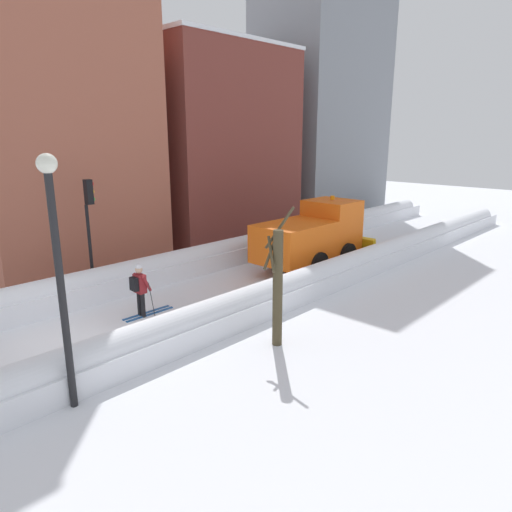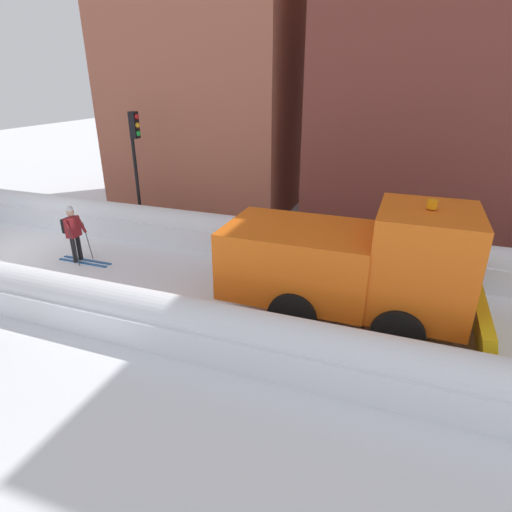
{
  "view_description": "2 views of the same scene",
  "coord_description": "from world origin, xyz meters",
  "px_view_note": "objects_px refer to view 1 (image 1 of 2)",
  "views": [
    {
      "loc": [
        12.43,
        -5.02,
        5.84
      ],
      "look_at": [
        0.97,
        7.05,
        1.42
      ],
      "focal_mm": 32.29,
      "sensor_mm": 36.0,
      "label": 1
    },
    {
      "loc": [
        9.35,
        12.19,
        5.39
      ],
      "look_at": [
        -0.39,
        8.59,
        0.93
      ],
      "focal_mm": 29.55,
      "sensor_mm": 36.0,
      "label": 2
    }
  ],
  "objects_px": {
    "traffic_light_pole": "(90,214)",
    "street_lamp": "(57,255)",
    "bare_tree_near": "(277,285)",
    "plow_truck": "(313,235)",
    "skier": "(140,287)"
  },
  "relations": [
    {
      "from": "traffic_light_pole",
      "to": "bare_tree_near",
      "type": "xyz_separation_m",
      "value": [
        8.0,
        1.31,
        -1.22
      ]
    },
    {
      "from": "plow_truck",
      "to": "skier",
      "type": "relative_size",
      "value": 3.31
    },
    {
      "from": "traffic_light_pole",
      "to": "street_lamp",
      "type": "distance_m",
      "value": 7.95
    },
    {
      "from": "plow_truck",
      "to": "street_lamp",
      "type": "relative_size",
      "value": 1.09
    },
    {
      "from": "skier",
      "to": "bare_tree_near",
      "type": "distance_m",
      "value": 4.93
    },
    {
      "from": "skier",
      "to": "street_lamp",
      "type": "distance_m",
      "value": 5.77
    },
    {
      "from": "skier",
      "to": "traffic_light_pole",
      "type": "height_order",
      "value": "traffic_light_pole"
    },
    {
      "from": "traffic_light_pole",
      "to": "street_lamp",
      "type": "height_order",
      "value": "street_lamp"
    },
    {
      "from": "skier",
      "to": "street_lamp",
      "type": "height_order",
      "value": "street_lamp"
    },
    {
      "from": "skier",
      "to": "traffic_light_pole",
      "type": "distance_m",
      "value": 3.92
    },
    {
      "from": "skier",
      "to": "street_lamp",
      "type": "xyz_separation_m",
      "value": [
        3.41,
        -3.95,
        2.45
      ]
    },
    {
      "from": "plow_truck",
      "to": "traffic_light_pole",
      "type": "xyz_separation_m",
      "value": [
        -3.95,
        -8.42,
        1.52
      ]
    },
    {
      "from": "plow_truck",
      "to": "street_lamp",
      "type": "height_order",
      "value": "street_lamp"
    },
    {
      "from": "plow_truck",
      "to": "bare_tree_near",
      "type": "xyz_separation_m",
      "value": [
        4.04,
        -7.12,
        0.3
      ]
    },
    {
      "from": "skier",
      "to": "street_lamp",
      "type": "relative_size",
      "value": 0.33
    }
  ]
}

